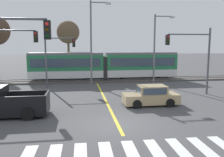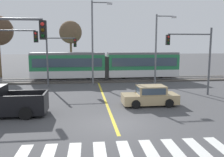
{
  "view_description": "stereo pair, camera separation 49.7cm",
  "coord_description": "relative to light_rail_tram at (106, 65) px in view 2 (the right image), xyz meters",
  "views": [
    {
      "loc": [
        -2.22,
        -13.14,
        4.64
      ],
      "look_at": [
        0.77,
        7.58,
        1.6
      ],
      "focal_mm": 38.0,
      "sensor_mm": 36.0,
      "label": 1
    },
    {
      "loc": [
        -1.73,
        -13.21,
        4.64
      ],
      "look_at": [
        0.77,
        7.58,
        1.6
      ],
      "focal_mm": 38.0,
      "sensor_mm": 36.0,
      "label": 2
    }
  ],
  "objects": [
    {
      "name": "crosswalk_stripe_2",
      "position": [
        -3.3,
        -20.64,
        -2.04
      ],
      "size": [
        0.61,
        2.81,
        0.01
      ],
      "primitive_type": "cube",
      "rotation": [
        0.0,
        0.0,
        -0.02
      ],
      "color": "silver",
      "rests_on": "ground"
    },
    {
      "name": "pickup_truck",
      "position": [
        -8.14,
        -14.35,
        -1.21
      ],
      "size": [
        5.41,
        2.26,
        1.98
      ],
      "color": "black",
      "rests_on": "ground"
    },
    {
      "name": "street_lamp_east",
      "position": [
        5.74,
        -3.26,
        2.55
      ],
      "size": [
        2.39,
        0.28,
        8.01
      ],
      "color": "slate",
      "rests_on": "ground"
    },
    {
      "name": "traffic_light_far_left",
      "position": [
        -5.64,
        -3.86,
        1.74
      ],
      "size": [
        3.25,
        0.38,
        5.88
      ],
      "color": "#515459",
      "rests_on": "ground"
    },
    {
      "name": "crosswalk_stripe_6",
      "position": [
        1.1,
        -20.72,
        -2.04
      ],
      "size": [
        0.61,
        2.81,
        0.01
      ],
      "primitive_type": "cube",
      "rotation": [
        0.0,
        0.0,
        -0.02
      ],
      "color": "silver",
      "rests_on": "ground"
    },
    {
      "name": "bare_tree_west",
      "position": [
        -4.63,
        5.12,
        4.24
      ],
      "size": [
        3.25,
        3.25,
        7.97
      ],
      "color": "brown",
      "rests_on": "ground"
    },
    {
      "name": "crosswalk_stripe_3",
      "position": [
        -2.2,
        -20.66,
        -2.04
      ],
      "size": [
        0.61,
        2.81,
        0.01
      ],
      "primitive_type": "cube",
      "rotation": [
        0.0,
        0.0,
        -0.02
      ],
      "color": "silver",
      "rests_on": "ground"
    },
    {
      "name": "crosswalk_stripe_8",
      "position": [
        3.3,
        -20.76,
        -2.04
      ],
      "size": [
        0.61,
        2.81,
        0.01
      ],
      "primitive_type": "cube",
      "rotation": [
        0.0,
        0.0,
        -0.02
      ],
      "color": "silver",
      "rests_on": "ground"
    },
    {
      "name": "ground_plane",
      "position": [
        -1.1,
        -16.85,
        -2.05
      ],
      "size": [
        200.0,
        200.0,
        0.0
      ],
      "primitive_type": "plane",
      "color": "#474749"
    },
    {
      "name": "traffic_light_mid_left",
      "position": [
        -9.21,
        -10.06,
        2.07
      ],
      "size": [
        4.25,
        0.38,
        6.25
      ],
      "color": "#515459",
      "rests_on": "ground"
    },
    {
      "name": "rail_near",
      "position": [
        -1.1,
        -0.71,
        -1.82
      ],
      "size": [
        120.0,
        0.08,
        0.1
      ],
      "primitive_type": "cube",
      "color": "#939399",
      "rests_on": "track_bed"
    },
    {
      "name": "street_lamp_centre",
      "position": [
        -1.6,
        -2.88,
        3.27
      ],
      "size": [
        2.35,
        0.28,
        9.42
      ],
      "color": "slate",
      "rests_on": "ground"
    },
    {
      "name": "track_bed",
      "position": [
        -1.1,
        0.01,
        -1.96
      ],
      "size": [
        120.0,
        4.0,
        0.18
      ],
      "primitive_type": "cube",
      "color": "#4C4742",
      "rests_on": "ground"
    },
    {
      "name": "traffic_light_mid_right",
      "position": [
        7.12,
        -9.73,
        1.95
      ],
      "size": [
        4.25,
        0.38,
        6.1
      ],
      "color": "#515459",
      "rests_on": "ground"
    },
    {
      "name": "rail_far",
      "position": [
        -1.1,
        0.73,
        -1.82
      ],
      "size": [
        120.0,
        0.08,
        0.1
      ],
      "primitive_type": "cube",
      "color": "#939399",
      "rests_on": "track_bed"
    },
    {
      "name": "light_rail_tram",
      "position": [
        0.0,
        0.0,
        0.0
      ],
      "size": [
        18.5,
        2.64,
        3.43
      ],
      "color": "silver",
      "rests_on": "track_bed"
    },
    {
      "name": "sedan_crossing",
      "position": [
        2.16,
        -12.81,
        -1.35
      ],
      "size": [
        4.21,
        1.94,
        1.52
      ],
      "color": "tan",
      "rests_on": "ground"
    },
    {
      "name": "lane_centre_line",
      "position": [
        -1.1,
        -10.34,
        -2.05
      ],
      "size": [
        0.2,
        16.69,
        0.01
      ],
      "primitive_type": "cube",
      "color": "gold",
      "rests_on": "ground"
    },
    {
      "name": "crosswalk_stripe_5",
      "position": [
        -0.0,
        -20.7,
        -2.04
      ],
      "size": [
        0.61,
        2.81,
        0.01
      ],
      "primitive_type": "cube",
      "rotation": [
        0.0,
        0.0,
        -0.02
      ],
      "color": "silver",
      "rests_on": "ground"
    },
    {
      "name": "crosswalk_stripe_4",
      "position": [
        -1.1,
        -20.68,
        -2.04
      ],
      "size": [
        0.61,
        2.81,
        0.01
      ],
      "primitive_type": "cube",
      "rotation": [
        0.0,
        0.0,
        -0.02
      ],
      "color": "silver",
      "rests_on": "ground"
    },
    {
      "name": "crosswalk_stripe_7",
      "position": [
        2.2,
        -20.74,
        -2.04
      ],
      "size": [
        0.61,
        2.81,
        0.01
      ],
      "primitive_type": "cube",
      "rotation": [
        0.0,
        0.0,
        -0.02
      ],
      "color": "silver",
      "rests_on": "ground"
    }
  ]
}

